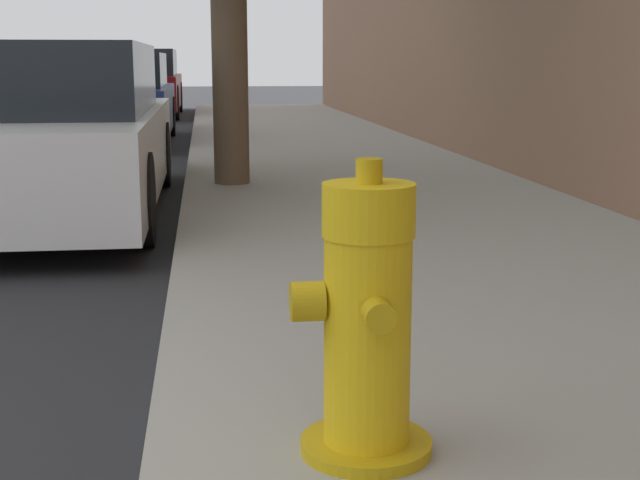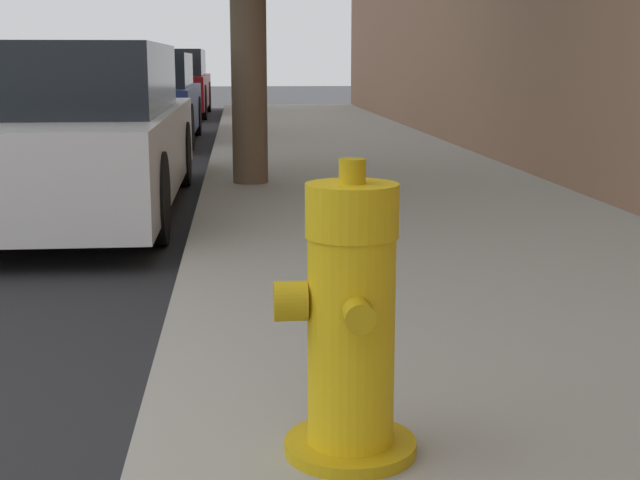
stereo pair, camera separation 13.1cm
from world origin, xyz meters
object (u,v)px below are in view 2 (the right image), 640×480
object	(u,v)px
parked_car_near	(61,132)
parked_car_far	(168,84)
parked_car_mid	(132,99)
fire_hydrant	(350,325)

from	to	relation	value
parked_car_near	parked_car_far	xyz separation A→B (m)	(-0.13, 12.62, 0.05)
parked_car_far	parked_car_mid	bearing A→B (deg)	-90.27
fire_hydrant	parked_car_near	bearing A→B (deg)	109.09
parked_car_near	parked_car_far	distance (m)	12.62
fire_hydrant	parked_car_far	distance (m)	17.57
parked_car_near	fire_hydrant	bearing A→B (deg)	-70.91
fire_hydrant	parked_car_near	distance (m)	5.14
parked_car_near	parked_car_far	size ratio (longest dim) A/B	0.99
parked_car_near	parked_car_mid	xyz separation A→B (m)	(-0.16, 6.14, -0.01)
fire_hydrant	parked_car_mid	world-z (taller)	parked_car_mid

